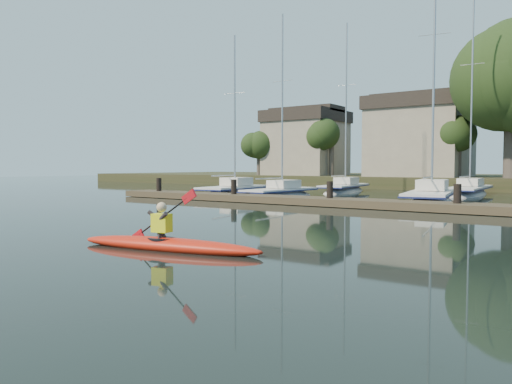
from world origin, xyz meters
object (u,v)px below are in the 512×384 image
Objects in this scene: dock at (389,204)px; sailboat_5 at (344,194)px; sailboat_2 at (431,206)px; sailboat_6 at (469,198)px; kayak at (167,242)px; sailboat_1 at (280,200)px; sailboat_0 at (233,198)px.

sailboat_5 is (-7.99, 12.22, -0.38)m from dock.
sailboat_2 is 8.57m from sailboat_6.
sailboat_2 is at bearing 76.71° from kayak.
kayak is 18.74m from sailboat_2.
sailboat_5 is at bearing 95.50° from kayak.
sailboat_5 reaches higher than dock.
sailboat_2 is (9.02, 0.75, -0.02)m from sailboat_1.
sailboat_0 is at bearing 173.90° from sailboat_2.
sailboat_5 reaches higher than sailboat_1.
dock is at bearing -106.04° from sailboat_2.
kayak is 0.39× the size of sailboat_1.
kayak is at bearing -101.88° from sailboat_2.
sailboat_5 reaches higher than kayak.
kayak is 0.36× the size of sailboat_5.
sailboat_5 is 0.92× the size of sailboat_6.
sailboat_0 is at bearing 112.64° from kayak.
sailboat_6 is (0.04, 8.57, 0.02)m from sailboat_2.
kayak is 0.32× the size of sailboat_2.
sailboat_0 is 0.95× the size of sailboat_1.
sailboat_5 is (0.50, 8.16, -0.00)m from sailboat_1.
sailboat_1 is (3.67, 0.06, 0.02)m from sailboat_0.
sailboat_5 is (-7.83, 26.13, -0.36)m from kayak.
sailboat_2 is 1.02× the size of sailboat_6.
sailboat_6 is at bearing 79.94° from sailboat_2.
sailboat_6 is at bearing 77.28° from kayak.
dock is at bearing -24.74° from sailboat_0.
sailboat_5 is at bearing 56.58° from sailboat_0.
sailboat_1 is at bearing 154.42° from dock.
sailboat_1 is 9.06m from sailboat_2.
kayak is at bearing -80.51° from sailboat_5.
sailboat_2 is at bearing -48.19° from sailboat_5.
sailboat_6 is (9.07, 9.32, -0.00)m from sailboat_1.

